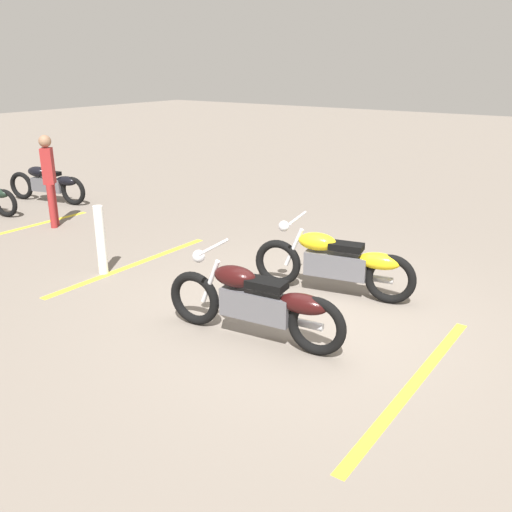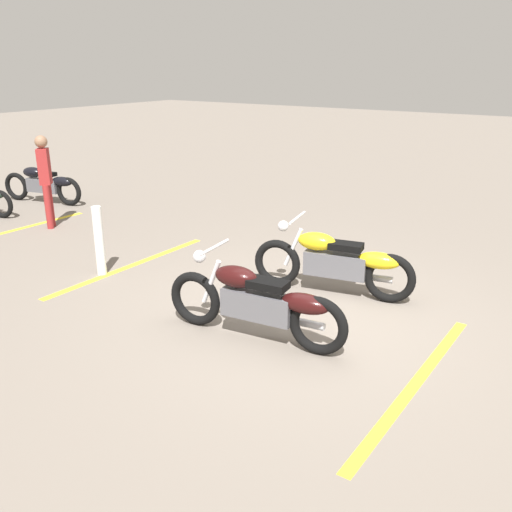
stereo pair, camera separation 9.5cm
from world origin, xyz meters
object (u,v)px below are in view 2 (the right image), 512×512
(motorcycle_bright_foreground, at_px, (336,262))
(motorcycle_dark_foreground, at_px, (258,302))
(bollard_post, at_px, (99,241))
(motorcycle_row_far_left, at_px, (44,184))
(bystander_near_row, at_px, (45,177))

(motorcycle_bright_foreground, height_order, motorcycle_dark_foreground, same)
(bollard_post, bearing_deg, motorcycle_row_far_left, -26.83)
(motorcycle_bright_foreground, relative_size, bystander_near_row, 1.27)
(motorcycle_bright_foreground, xyz_separation_m, bystander_near_row, (5.95, 0.16, 0.51))
(motorcycle_bright_foreground, relative_size, bollard_post, 2.13)
(motorcycle_bright_foreground, xyz_separation_m, motorcycle_dark_foreground, (0.13, 1.67, 0.00))
(motorcycle_dark_foreground, distance_m, bollard_post, 3.10)
(motorcycle_dark_foreground, relative_size, motorcycle_row_far_left, 1.08)
(motorcycle_row_far_left, distance_m, bystander_near_row, 2.16)
(motorcycle_dark_foreground, relative_size, bollard_post, 2.15)
(motorcycle_bright_foreground, bearing_deg, bollard_post, 9.94)
(motorcycle_row_far_left, relative_size, bystander_near_row, 1.19)
(motorcycle_row_far_left, bearing_deg, bollard_post, 140.15)
(motorcycle_bright_foreground, xyz_separation_m, motorcycle_row_far_left, (7.70, -0.98, -0.03))
(motorcycle_row_far_left, height_order, bollard_post, bollard_post)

